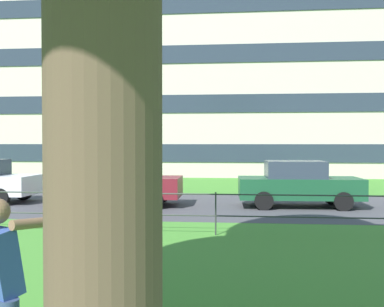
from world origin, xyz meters
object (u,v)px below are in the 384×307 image
frisbee (127,163)px  car_dark_green_right (298,184)px  apartment_building_background (208,89)px  car_maroon_center (121,183)px

frisbee → car_dark_green_right: size_ratio=0.08×
car_dark_green_right → apartment_building_background: size_ratio=0.10×
car_dark_green_right → car_maroon_center: bearing=-178.3°
car_dark_green_right → apartment_building_background: bearing=102.4°
frisbee → apartment_building_background: 32.26m
car_dark_green_right → apartment_building_background: 20.57m
car_dark_green_right → apartment_building_background: apartment_building_background is taller
car_maroon_center → apartment_building_background: apartment_building_background is taller
frisbee → car_dark_green_right: (2.74, 12.58, -1.23)m
apartment_building_background → frisbee: bearing=-87.3°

